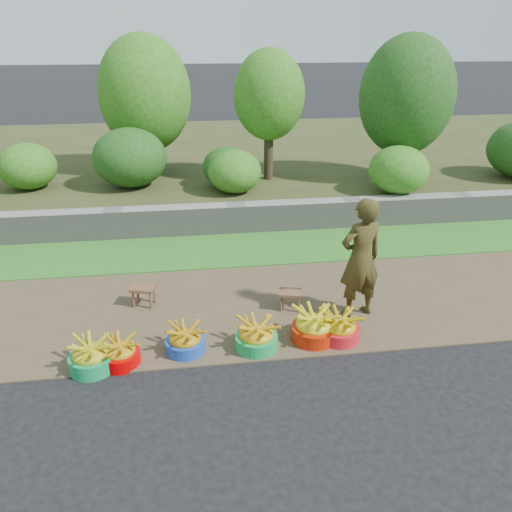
{
  "coord_description": "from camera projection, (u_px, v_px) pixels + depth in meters",
  "views": [
    {
      "loc": [
        -0.84,
        -4.66,
        3.45
      ],
      "look_at": [
        -0.01,
        1.3,
        0.75
      ],
      "focal_mm": 35.0,
      "sensor_mm": 36.0,
      "label": 1
    }
  ],
  "objects": [
    {
      "name": "ground_plane",
      "position": [
        273.0,
        361.0,
        5.73
      ],
      "size": [
        120.0,
        120.0,
        0.0
      ],
      "primitive_type": "plane",
      "color": "black",
      "rests_on": "ground"
    },
    {
      "name": "dirt_shoulder",
      "position": [
        258.0,
        306.0,
        6.86
      ],
      "size": [
        80.0,
        2.5,
        0.02
      ],
      "primitive_type": "cube",
      "color": "brown",
      "rests_on": "ground"
    },
    {
      "name": "grass_verge",
      "position": [
        241.0,
        249.0,
        8.66
      ],
      "size": [
        80.0,
        1.5,
        0.04
      ],
      "primitive_type": "cube",
      "color": "#317A23",
      "rests_on": "ground"
    },
    {
      "name": "retaining_wall",
      "position": [
        236.0,
        218.0,
        9.32
      ],
      "size": [
        80.0,
        0.35,
        0.55
      ],
      "primitive_type": "cube",
      "color": "gray",
      "rests_on": "ground"
    },
    {
      "name": "earth_bank",
      "position": [
        218.0,
        159.0,
        13.76
      ],
      "size": [
        80.0,
        10.0,
        0.5
      ],
      "primitive_type": "cube",
      "color": "#3B401E",
      "rests_on": "ground"
    },
    {
      "name": "vegetation",
      "position": [
        187.0,
        78.0,
        10.8
      ],
      "size": [
        33.93,
        7.32,
        4.21
      ],
      "color": "#312819",
      "rests_on": "earth_bank"
    },
    {
      "name": "basin_a",
      "position": [
        91.0,
        356.0,
        5.54
      ],
      "size": [
        0.5,
        0.5,
        0.38
      ],
      "color": "#15934C",
      "rests_on": "ground"
    },
    {
      "name": "basin_b",
      "position": [
        120.0,
        353.0,
        5.63
      ],
      "size": [
        0.45,
        0.45,
        0.33
      ],
      "color": "#D20001",
      "rests_on": "ground"
    },
    {
      "name": "basin_c",
      "position": [
        185.0,
        340.0,
        5.84
      ],
      "size": [
        0.47,
        0.47,
        0.35
      ],
      "color": "#1B44AE",
      "rests_on": "ground"
    },
    {
      "name": "basin_d",
      "position": [
        256.0,
        337.0,
        5.89
      ],
      "size": [
        0.51,
        0.51,
        0.38
      ],
      "color": "green",
      "rests_on": "ground"
    },
    {
      "name": "basin_e",
      "position": [
        314.0,
        327.0,
        6.05
      ],
      "size": [
        0.55,
        0.55,
        0.41
      ],
      "color": "#B91E07",
      "rests_on": "ground"
    },
    {
      "name": "basin_f",
      "position": [
        339.0,
        328.0,
        6.06
      ],
      "size": [
        0.5,
        0.5,
        0.38
      ],
      "color": "red",
      "rests_on": "ground"
    },
    {
      "name": "stool_left",
      "position": [
        143.0,
        291.0,
        6.79
      ],
      "size": [
        0.37,
        0.32,
        0.28
      ],
      "rotation": [
        0.0,
        0.0,
        -0.28
      ],
      "color": "brown",
      "rests_on": "dirt_shoulder"
    },
    {
      "name": "stool_right",
      "position": [
        290.0,
        295.0,
        6.69
      ],
      "size": [
        0.35,
        0.3,
        0.27
      ],
      "rotation": [
        0.0,
        0.0,
        -0.25
      ],
      "color": "brown",
      "rests_on": "dirt_shoulder"
    },
    {
      "name": "vendor_woman",
      "position": [
        361.0,
        259.0,
        6.33
      ],
      "size": [
        0.66,
        0.51,
        1.61
      ],
      "primitive_type": "imported",
      "rotation": [
        0.0,
        0.0,
        3.38
      ],
      "color": "black",
      "rests_on": "dirt_shoulder"
    }
  ]
}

